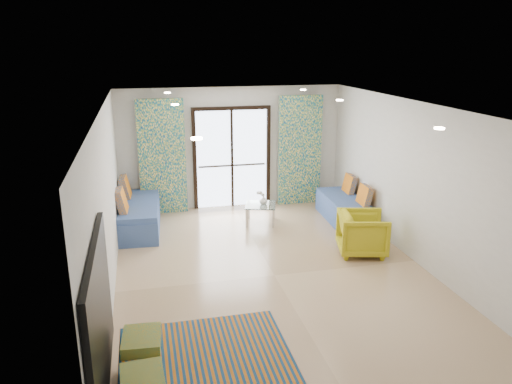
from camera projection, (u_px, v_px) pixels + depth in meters
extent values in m
cube|color=black|center=(231.00, 108.00, 10.89)|extent=(1.76, 0.08, 0.08)
cube|color=black|center=(195.00, 161.00, 11.03)|extent=(0.08, 0.08, 2.20)
cube|color=black|center=(268.00, 157.00, 11.40)|extent=(0.08, 0.08, 2.20)
cube|color=black|center=(232.00, 159.00, 11.22)|extent=(0.05, 0.06, 2.20)
cube|color=#595451|center=(232.00, 165.00, 11.28)|extent=(1.52, 0.03, 0.04)
cube|color=white|center=(162.00, 157.00, 10.71)|extent=(1.00, 0.10, 2.50)
cube|color=white|center=(300.00, 151.00, 11.38)|extent=(1.00, 0.10, 2.50)
cylinder|color=#FFE0B2|center=(197.00, 138.00, 5.13)|extent=(0.12, 0.12, 0.02)
cylinder|color=#FFE0B2|center=(439.00, 128.00, 5.74)|extent=(0.12, 0.12, 0.02)
cylinder|color=#FFE0B2|center=(175.00, 105.00, 7.93)|extent=(0.12, 0.12, 0.02)
cylinder|color=#FFE0B2|center=(340.00, 100.00, 8.54)|extent=(0.12, 0.12, 0.02)
cylinder|color=#FFE0B2|center=(167.00, 93.00, 9.80)|extent=(0.12, 0.12, 0.02)
cylinder|color=#FFE0B2|center=(303.00, 90.00, 10.41)|extent=(0.12, 0.12, 0.02)
cube|color=black|center=(100.00, 320.00, 4.81)|extent=(0.06, 2.10, 1.50)
cube|color=silver|center=(106.00, 266.00, 5.97)|extent=(0.02, 0.10, 0.10)
cube|color=silver|center=(207.00, 381.00, 5.28)|extent=(1.79, 1.43, 0.36)
cube|color=navy|center=(206.00, 361.00, 5.21)|extent=(1.77, 1.46, 0.13)
cube|color=#1C8065|center=(142.00, 380.00, 4.71)|extent=(0.43, 0.51, 0.13)
cube|color=#1C8065|center=(142.00, 340.00, 5.35)|extent=(0.44, 0.52, 0.13)
cube|color=#3C5790|center=(140.00, 218.00, 10.03)|extent=(0.89, 2.04, 0.44)
cube|color=#3C5790|center=(139.00, 205.00, 9.95)|extent=(0.87, 2.00, 0.11)
cube|color=navy|center=(121.00, 201.00, 9.39)|extent=(0.25, 0.51, 0.46)
cube|color=navy|center=(125.00, 187.00, 10.27)|extent=(0.25, 0.51, 0.46)
cube|color=#3C5790|center=(344.00, 212.00, 10.48)|extent=(0.78, 1.83, 0.40)
cube|color=#3C5790|center=(345.00, 201.00, 10.41)|extent=(0.76, 1.80, 0.10)
cube|color=navy|center=(365.00, 195.00, 9.99)|extent=(0.22, 0.46, 0.42)
cube|color=navy|center=(350.00, 184.00, 10.78)|extent=(0.22, 0.46, 0.42)
cylinder|color=silver|center=(247.00, 218.00, 10.12)|extent=(0.06, 0.06, 0.40)
cylinder|color=silver|center=(273.00, 219.00, 10.09)|extent=(0.06, 0.06, 0.40)
cylinder|color=silver|center=(249.00, 210.00, 10.63)|extent=(0.06, 0.06, 0.40)
cylinder|color=silver|center=(274.00, 210.00, 10.60)|extent=(0.06, 0.06, 0.40)
cube|color=#8CA59E|center=(261.00, 205.00, 10.30)|extent=(0.77, 0.77, 0.02)
sphere|color=white|center=(263.00, 195.00, 10.24)|extent=(0.07, 0.07, 0.07)
sphere|color=white|center=(261.00, 193.00, 10.28)|extent=(0.07, 0.07, 0.07)
sphere|color=white|center=(258.00, 193.00, 10.23)|extent=(0.07, 0.07, 0.07)
sphere|color=white|center=(260.00, 193.00, 10.17)|extent=(0.07, 0.07, 0.07)
imported|color=white|center=(263.00, 200.00, 10.29)|extent=(0.21, 0.22, 0.17)
imported|color=#B2A816|center=(363.00, 231.00, 8.81)|extent=(0.93, 0.96, 0.83)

